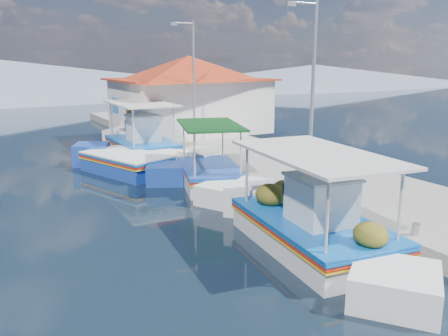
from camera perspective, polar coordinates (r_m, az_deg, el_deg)
ground at (r=12.24m, az=-0.68°, el=-9.12°), size 160.00×160.00×0.00m
quay at (r=20.04m, az=5.96°, el=0.40°), size 5.00×44.00×0.50m
bollards at (r=18.22m, az=1.93°, el=0.47°), size 0.20×17.20×0.30m
main_caique at (r=11.97m, az=10.50°, el=-7.17°), size 3.07×8.25×2.74m
caique_green_canopy at (r=17.63m, az=-1.91°, el=-0.83°), size 3.42×6.62×2.60m
caique_blue_hull at (r=19.94m, az=-11.89°, el=0.37°), size 3.56×6.58×1.24m
caique_far at (r=23.12m, az=-10.11°, el=2.71°), size 2.65×8.41×2.95m
harbor_building at (r=27.59m, az=-4.31°, el=9.20°), size 10.49×10.49×4.40m
lamp_post_near at (r=15.55m, az=10.60°, el=10.01°), size 1.21×0.14×6.00m
lamp_post_far at (r=23.20m, az=-3.96°, el=11.14°), size 1.21×0.14×6.00m
mountain_ridge at (r=67.09m, az=-19.22°, el=10.15°), size 171.40×96.00×5.50m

